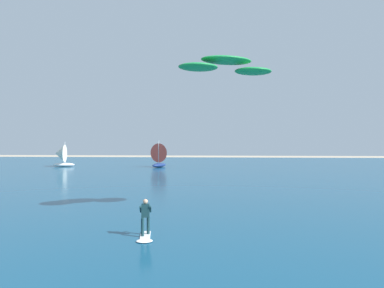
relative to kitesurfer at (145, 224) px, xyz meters
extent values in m
cube|color=navy|center=(2.78, 33.16, -0.65)|extent=(160.00, 90.00, 0.10)
cube|color=white|center=(-0.03, 0.19, -0.58)|extent=(0.65, 1.45, 0.05)
cylinder|color=#143338|center=(-0.12, -0.01, -0.15)|extent=(0.14, 0.14, 0.80)
cylinder|color=#143338|center=(0.06, 0.39, -0.15)|extent=(0.14, 0.14, 0.80)
cube|color=#143338|center=(-0.03, 0.19, 0.55)|extent=(0.39, 0.27, 0.60)
sphere|color=tan|center=(-0.03, 0.19, 0.96)|extent=(0.22, 0.22, 0.22)
cylinder|color=#143338|center=(-0.26, 0.23, 0.60)|extent=(0.17, 0.51, 0.39)
cylinder|color=#143338|center=(0.18, 0.30, 0.60)|extent=(0.17, 0.51, 0.39)
ellipsoid|color=white|center=(0.12, -0.75, -0.56)|extent=(0.78, 0.70, 0.08)
ellipsoid|color=#198C3F|center=(3.75, 5.70, 8.48)|extent=(3.70, 3.07, 0.37)
ellipsoid|color=#198C3F|center=(2.10, 4.95, 7.95)|extent=(2.92, 2.71, 0.37)
ellipsoid|color=#198C3F|center=(5.39, 6.45, 7.95)|extent=(2.92, 2.71, 0.37)
ellipsoid|color=navy|center=(-6.17, 42.34, -0.26)|extent=(2.56, 3.88, 0.69)
cylinder|color=silver|center=(-6.24, 42.18, 1.92)|extent=(0.11, 0.11, 3.68)
cone|color=#D84C3F|center=(-5.93, 42.92, 1.74)|extent=(3.47, 2.66, 3.09)
ellipsoid|color=white|center=(-22.07, 42.32, -0.28)|extent=(3.62, 1.73, 0.65)
cylinder|color=silver|center=(-21.91, 42.35, 1.79)|extent=(0.11, 0.11, 3.48)
cone|color=silver|center=(-22.66, 42.23, 1.61)|extent=(1.96, 3.12, 2.92)
camera|label=1|loc=(3.19, -15.95, 3.70)|focal=33.96mm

